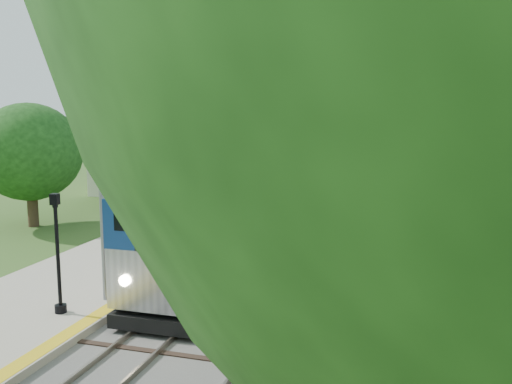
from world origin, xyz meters
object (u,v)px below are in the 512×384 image
(train, at_px, (366,141))
(signal_farside, at_px, (397,159))
(lamppost_far, at_px, (134,228))
(station_building, at_px, (149,144))
(signal_gantry, at_px, (379,126))
(signal_platform, at_px, (102,203))
(lamppost_mid, at_px, (58,260))

(train, distance_m, signal_farside, 41.10)
(lamppost_far, bearing_deg, station_building, 115.69)
(signal_gantry, xyz_separation_m, signal_platform, (-5.37, -50.00, -0.91))
(signal_gantry, bearing_deg, train, 103.62)
(train, bearing_deg, lamppost_mid, -93.38)
(station_building, xyz_separation_m, lamppost_far, (10.22, -21.25, -1.92))
(station_building, height_order, signal_farside, station_building)
(signal_platform, bearing_deg, lamppost_mid, -115.08)
(lamppost_mid, distance_m, signal_farside, 23.43)
(lamppost_far, bearing_deg, train, 86.17)
(station_building, distance_m, lamppost_mid, 28.61)
(lamppost_mid, distance_m, lamppost_far, 5.36)
(train, height_order, lamppost_mid, train)
(station_building, bearing_deg, signal_farside, -15.01)
(train, bearing_deg, lamppost_far, -93.83)
(signal_platform, bearing_deg, signal_farside, 65.08)
(signal_platform, xyz_separation_m, signal_farside, (9.10, 19.59, 0.03))
(station_building, relative_size, train, 0.07)
(station_building, bearing_deg, lamppost_far, -64.31)
(signal_gantry, relative_size, signal_farside, 1.34)
(train, distance_m, lamppost_far, 56.56)
(lamppost_far, height_order, signal_platform, signal_platform)
(station_building, height_order, signal_platform, station_building)
(lamppost_far, bearing_deg, signal_farside, 57.79)
(lamppost_mid, height_order, signal_platform, signal_platform)
(train, distance_m, lamppost_mid, 61.90)
(signal_gantry, relative_size, signal_platform, 1.46)
(lamppost_mid, xyz_separation_m, lamppost_far, (-0.13, 5.36, -0.03))
(signal_platform, height_order, signal_farside, signal_farside)
(station_building, relative_size, signal_platform, 1.50)
(lamppost_mid, height_order, lamppost_far, lamppost_mid)
(signal_gantry, distance_m, train, 10.77)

